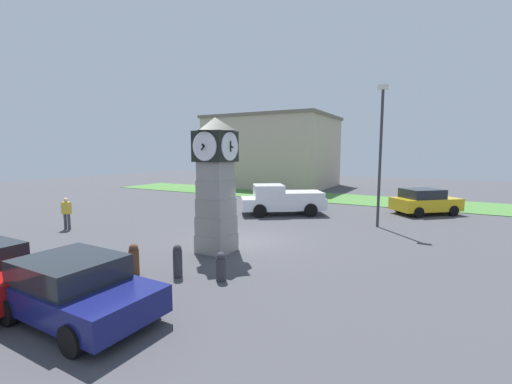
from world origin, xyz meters
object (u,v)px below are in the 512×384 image
(car_by_building, at_px, (76,288))
(bollard_mid_row, at_px, (178,261))
(street_lamp_near_road, at_px, (381,147))
(pedestrian_by_cars, at_px, (67,212))
(bollard_near_tower, at_px, (221,266))
(pickup_truck, at_px, (282,199))
(clock_tower, at_px, (216,183))
(car_silver_hatch, at_px, (425,201))
(bollard_far_row, at_px, (134,259))

(car_by_building, bearing_deg, bollard_mid_row, 86.49)
(street_lamp_near_road, bearing_deg, pedestrian_by_cars, -148.64)
(car_by_building, xyz_separation_m, pedestrian_by_cars, (-9.14, 5.47, 0.17))
(bollard_near_tower, xyz_separation_m, pickup_truck, (-3.04, 10.93, 0.48))
(clock_tower, relative_size, car_by_building, 1.33)
(pickup_truck, bearing_deg, bollard_near_tower, -74.47)
(clock_tower, relative_size, pedestrian_by_cars, 3.23)
(car_silver_hatch, bearing_deg, bollard_near_tower, -107.04)
(bollard_far_row, bearing_deg, pedestrian_by_cars, 160.72)
(clock_tower, xyz_separation_m, car_by_building, (0.38, -6.02, -1.95))
(clock_tower, relative_size, street_lamp_near_road, 0.72)
(bollard_near_tower, height_order, bollard_far_row, bollard_far_row)
(clock_tower, height_order, bollard_mid_row, clock_tower)
(bollard_far_row, distance_m, pedestrian_by_cars, 8.45)
(pedestrian_by_cars, bearing_deg, street_lamp_near_road, 31.36)
(car_silver_hatch, bearing_deg, pickup_truck, -150.74)
(bollard_mid_row, height_order, pedestrian_by_cars, pedestrian_by_cars)
(bollard_mid_row, height_order, pickup_truck, pickup_truck)
(clock_tower, relative_size, bollard_mid_row, 4.97)
(pickup_truck, bearing_deg, bollard_mid_row, -81.48)
(clock_tower, distance_m, bollard_far_row, 4.07)
(bollard_near_tower, bearing_deg, street_lamp_near_road, 74.54)
(clock_tower, bearing_deg, pedestrian_by_cars, -176.35)
(street_lamp_near_road, bearing_deg, bollard_near_tower, -105.46)
(street_lamp_near_road, bearing_deg, car_silver_hatch, 69.96)
(car_by_building, height_order, street_lamp_near_road, street_lamp_near_road)
(bollard_near_tower, xyz_separation_m, car_silver_hatch, (4.68, 15.26, 0.36))
(street_lamp_near_road, bearing_deg, clock_tower, -121.61)
(bollard_near_tower, relative_size, pedestrian_by_cars, 0.55)
(clock_tower, height_order, street_lamp_near_road, street_lamp_near_road)
(bollard_near_tower, relative_size, street_lamp_near_road, 0.12)
(bollard_mid_row, height_order, car_by_building, car_by_building)
(bollard_far_row, distance_m, pickup_truck, 11.86)
(car_by_building, distance_m, street_lamp_near_road, 14.72)
(bollard_near_tower, bearing_deg, pickup_truck, 105.53)
(street_lamp_near_road, bearing_deg, car_by_building, -107.54)
(bollard_near_tower, xyz_separation_m, bollard_mid_row, (-1.34, -0.42, 0.08))
(clock_tower, bearing_deg, pickup_truck, 97.53)
(bollard_far_row, height_order, pickup_truck, pickup_truck)
(pickup_truck, distance_m, pedestrian_by_cars, 11.85)
(clock_tower, distance_m, car_by_building, 6.34)
(bollard_mid_row, xyz_separation_m, street_lamp_near_road, (4.13, 10.49, 3.56))
(car_silver_hatch, bearing_deg, pedestrian_by_cars, -138.91)
(car_silver_hatch, distance_m, street_lamp_near_road, 6.42)
(bollard_far_row, relative_size, street_lamp_near_road, 0.14)
(bollard_near_tower, distance_m, car_silver_hatch, 15.96)
(bollard_mid_row, xyz_separation_m, pedestrian_by_cars, (-9.33, 2.29, 0.38))
(pedestrian_by_cars, bearing_deg, car_by_building, -30.89)
(pedestrian_by_cars, relative_size, street_lamp_near_road, 0.22)
(bollard_mid_row, xyz_separation_m, car_by_building, (-0.19, -3.18, 0.22))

